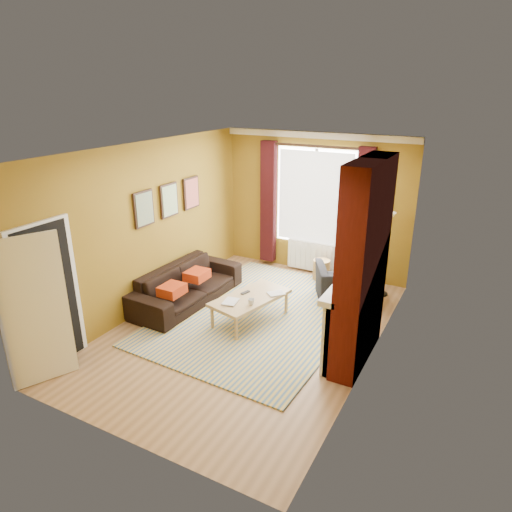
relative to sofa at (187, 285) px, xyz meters
The scene contains 12 objects.
ground 1.50m from the sofa, 13.29° to the right, with size 5.50×5.50×0.00m, color olive.
room_walls 2.31m from the sofa, ahead, with size 3.82×5.54×2.83m.
striped_rug 1.44m from the sofa, ahead, with size 3.00×4.04×0.02m.
sofa is the anchor object (origin of this frame).
armchair 2.80m from the sofa, 29.44° to the left, with size 0.99×0.87×0.65m, color black.
coffee_table 1.33m from the sofa, ahead, with size 0.97×1.45×0.44m.
wicker_stool 2.68m from the sofa, 49.32° to the left, with size 0.43×0.43×0.41m.
floor_lamp 3.65m from the sofa, 32.86° to the left, with size 0.27×0.27×1.56m.
book_a 1.15m from the sofa, 23.35° to the right, with size 0.21×0.28×0.03m, color #999999.
book_b 1.60m from the sofa, ahead, with size 0.19×0.27×0.02m, color #999999.
mug 1.53m from the sofa, 13.31° to the right, with size 0.11×0.11×0.10m, color #999999.
tv_remote 1.20m from the sofa, ahead, with size 0.10×0.17×0.02m.
Camera 1 is at (3.09, -5.55, 3.64)m, focal length 32.00 mm.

